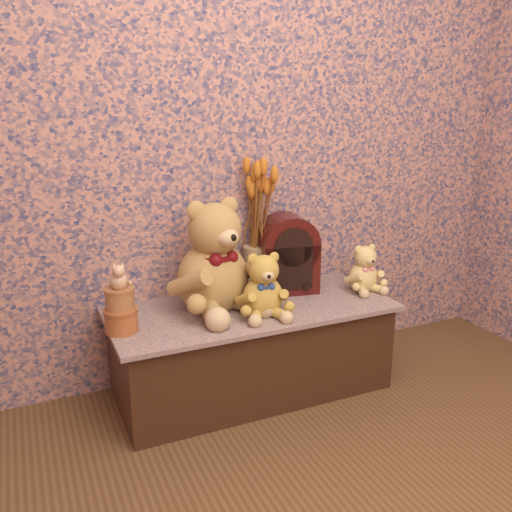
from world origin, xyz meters
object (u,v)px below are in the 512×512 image
at_px(cathedral_radio, 287,253).
at_px(teddy_small, 364,266).
at_px(teddy_medium, 263,281).
at_px(biscuit_tin_lower, 121,321).
at_px(ceramic_vase, 257,269).
at_px(teddy_large, 212,250).
at_px(cat_figurine, 118,274).

bearing_deg(cathedral_radio, teddy_small, -12.94).
bearing_deg(teddy_medium, cathedral_radio, 53.38).
relative_size(teddy_medium, biscuit_tin_lower, 2.29).
bearing_deg(ceramic_vase, teddy_large, -154.16).
bearing_deg(teddy_large, cathedral_radio, -2.47).
height_order(teddy_large, cathedral_radio, teddy_large).
bearing_deg(biscuit_tin_lower, teddy_large, 13.42).
bearing_deg(cat_figurine, cathedral_radio, 14.49).
bearing_deg(teddy_medium, teddy_large, 144.62).
xyz_separation_m(teddy_large, biscuit_tin_lower, (-0.41, -0.10, -0.21)).
xyz_separation_m(cathedral_radio, ceramic_vase, (-0.13, 0.05, -0.08)).
xyz_separation_m(teddy_small, biscuit_tin_lower, (-1.14, -0.03, -0.07)).
distance_m(teddy_small, biscuit_tin_lower, 1.14).
bearing_deg(ceramic_vase, biscuit_tin_lower, -161.49).
height_order(teddy_medium, cat_figurine, same).
height_order(cathedral_radio, ceramic_vase, cathedral_radio).
bearing_deg(biscuit_tin_lower, cathedral_radio, 12.07).
bearing_deg(cat_figurine, teddy_small, 3.83).
bearing_deg(teddy_small, cathedral_radio, 158.16).
xyz_separation_m(biscuit_tin_lower, cat_figurine, (0.00, 0.00, 0.19)).
distance_m(cathedral_radio, ceramic_vase, 0.16).
height_order(ceramic_vase, biscuit_tin_lower, ceramic_vase).
distance_m(teddy_small, ceramic_vase, 0.50).
xyz_separation_m(teddy_large, teddy_medium, (0.16, -0.16, -0.11)).
bearing_deg(teddy_large, ceramic_vase, 12.71).
height_order(teddy_large, cat_figurine, teddy_large).
xyz_separation_m(teddy_medium, ceramic_vase, (0.10, 0.29, -0.04)).
bearing_deg(ceramic_vase, teddy_small, -23.44).
distance_m(teddy_large, ceramic_vase, 0.33).
bearing_deg(biscuit_tin_lower, teddy_medium, -5.81).
height_order(biscuit_tin_lower, cat_figurine, cat_figurine).
distance_m(teddy_large, cathedral_radio, 0.41).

